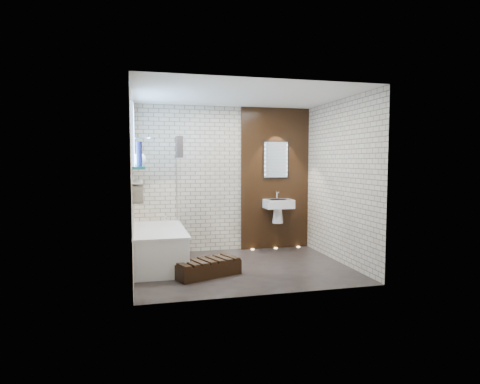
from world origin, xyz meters
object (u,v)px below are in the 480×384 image
object	(u,v)px
bath_screen	(179,182)
washbasin	(278,207)
bathtub	(159,247)
led_mirror	(276,160)
walnut_step	(207,269)

from	to	relation	value
bath_screen	washbasin	size ratio (longest dim) A/B	2.41
bathtub	washbasin	size ratio (longest dim) A/B	3.00
bathtub	led_mirror	bearing A→B (deg)	19.78
bathtub	led_mirror	world-z (taller)	led_mirror
bathtub	washbasin	xyz separation A→B (m)	(2.17, 0.62, 0.50)
bath_screen	led_mirror	world-z (taller)	led_mirror
led_mirror	washbasin	bearing A→B (deg)	-90.00
walnut_step	washbasin	bearing A→B (deg)	41.56
bathtub	led_mirror	xyz separation A→B (m)	(2.17, 0.78, 1.36)
bathtub	washbasin	world-z (taller)	washbasin
walnut_step	led_mirror	bearing A→B (deg)	44.67
bathtub	walnut_step	world-z (taller)	bathtub
washbasin	led_mirror	bearing A→B (deg)	90.00
bathtub	led_mirror	size ratio (longest dim) A/B	2.49
washbasin	led_mirror	xyz separation A→B (m)	(0.00, 0.16, 0.86)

